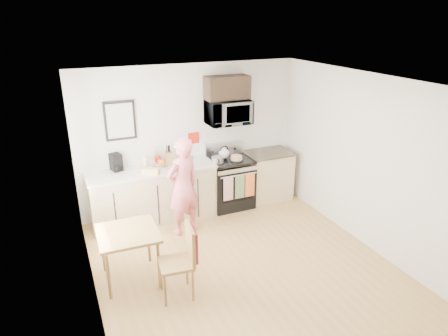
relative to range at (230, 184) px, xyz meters
name	(u,v)px	position (x,y,z in m)	size (l,w,h in m)	color
floor	(247,271)	(-0.63, -1.98, -0.44)	(4.60, 4.60, 0.00)	#A37D3F
back_wall	(191,138)	(-0.63, 0.32, 0.86)	(4.00, 0.04, 2.60)	silver
front_wall	(382,293)	(-0.63, -4.28, 0.86)	(4.00, 0.04, 2.60)	silver
left_wall	(87,216)	(-2.63, -1.98, 0.86)	(0.04, 4.60, 2.60)	silver
right_wall	(371,164)	(1.37, -1.98, 0.86)	(0.04, 4.60, 2.60)	silver
ceiling	(252,84)	(-0.63, -1.98, 2.16)	(4.00, 4.60, 0.04)	white
window	(81,169)	(-2.59, -1.18, 1.11)	(0.06, 1.40, 1.50)	white
cabinet_left	(154,196)	(-1.43, 0.02, 0.01)	(2.10, 0.60, 0.90)	tan
countertop_left	(152,170)	(-1.43, 0.02, 0.48)	(2.14, 0.64, 0.04)	beige
cabinet_right	(267,176)	(0.80, 0.02, 0.01)	(0.84, 0.60, 0.90)	tan
countertop_right	(268,153)	(0.80, 0.02, 0.48)	(0.88, 0.64, 0.04)	black
range	(230,184)	(0.00, 0.00, 0.00)	(0.76, 0.70, 1.16)	black
microwave	(228,112)	(0.00, 0.10, 1.32)	(0.76, 0.51, 0.42)	silver
upper_cabinet	(227,88)	(0.00, 0.15, 1.74)	(0.76, 0.35, 0.40)	black
wall_art	(120,121)	(-1.83, 0.30, 1.31)	(0.50, 0.04, 0.65)	black
wall_trivet	(193,138)	(-0.58, 0.31, 0.86)	(0.20, 0.02, 0.20)	#B21B0F
person	(183,187)	(-1.09, -0.59, 0.37)	(0.59, 0.39, 1.62)	#BF344E
dining_table	(128,237)	(-2.15, -1.49, 0.20)	(0.77, 0.77, 0.72)	brown
chair	(186,251)	(-1.55, -2.08, 0.19)	(0.49, 0.45, 0.97)	brown
knife_block	(169,158)	(-1.11, 0.10, 0.62)	(0.11, 0.15, 0.24)	brown
utensil_crock	(158,157)	(-1.26, 0.24, 0.63)	(0.10, 0.10, 0.31)	#B21B0F
fruit_bowl	(160,164)	(-1.27, 0.13, 0.55)	(0.25, 0.25, 0.11)	silver
milk_carton	(147,163)	(-1.50, 0.06, 0.62)	(0.09, 0.09, 0.22)	tan
coffee_maker	(116,163)	(-1.97, 0.21, 0.64)	(0.21, 0.26, 0.29)	black
bread_bag	(151,171)	(-1.49, -0.18, 0.55)	(0.27, 0.13, 0.10)	tan
cake	(236,158)	(0.07, -0.11, 0.53)	(0.25, 0.25, 0.08)	black
kettle	(224,153)	(-0.09, 0.07, 0.59)	(0.19, 0.19, 0.24)	silver
pot	(218,160)	(-0.28, -0.09, 0.54)	(0.22, 0.36, 0.11)	silver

